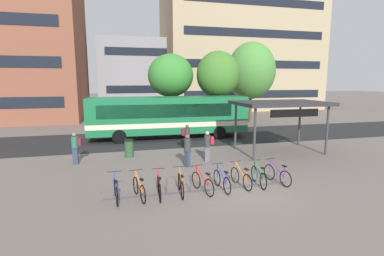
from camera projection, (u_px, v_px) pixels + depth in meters
ground at (236, 189)px, 12.10m from camera, size 200.00×200.00×0.00m
bus_lane_asphalt at (179, 138)px, 22.96m from camera, size 80.00×7.20×0.01m
city_bus at (170, 116)px, 22.50m from camera, size 12.09×2.89×3.20m
bike_rack at (202, 189)px, 11.78m from camera, size 7.67×0.13×0.70m
parked_bicycle_blue_0 at (116, 191)px, 10.82m from camera, size 0.52×1.72×0.99m
parked_bicycle_orange_1 at (139, 189)px, 11.02m from camera, size 0.54×1.70×0.99m
parked_bicycle_red_2 at (159, 187)px, 11.19m from camera, size 0.52×1.72×0.99m
parked_bicycle_orange_3 at (181, 185)px, 11.43m from camera, size 0.52×1.72×0.99m
parked_bicycle_red_4 at (202, 183)px, 11.65m from camera, size 0.61×1.68×0.99m
parked_bicycle_blue_5 at (222, 181)px, 11.90m from camera, size 0.52×1.72×0.99m
parked_bicycle_orange_6 at (241, 178)px, 12.26m from camera, size 0.52×1.72×0.99m
parked_bicycle_green_7 at (259, 177)px, 12.44m from camera, size 0.52×1.72×0.99m
parked_bicycle_purple_8 at (277, 175)px, 12.70m from camera, size 0.54×1.70×0.99m
transit_shelter at (281, 105)px, 17.96m from camera, size 5.53×3.61×3.15m
commuter_maroon_pack_0 at (187, 136)px, 18.47m from camera, size 0.54×0.36×1.70m
commuter_maroon_pack_1 at (76, 146)px, 15.55m from camera, size 0.55×0.37×1.72m
commuter_black_pack_2 at (187, 148)px, 15.07m from camera, size 0.51×0.60×1.70m
commuter_red_pack_3 at (208, 144)px, 16.05m from camera, size 0.56×0.39×1.70m
trash_bin at (129, 148)px, 17.13m from camera, size 0.55×0.55×1.03m
street_tree_0 at (171, 76)px, 26.30m from camera, size 4.07×4.07×6.81m
street_tree_1 at (251, 71)px, 31.09m from camera, size 5.06×5.06×8.47m
street_tree_2 at (218, 75)px, 26.18m from camera, size 3.85×3.85×7.05m
building_right_wing at (240, 42)px, 46.27m from camera, size 23.74×11.84×21.08m
building_centre_block at (158, 75)px, 49.67m from camera, size 18.89×13.64×10.69m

